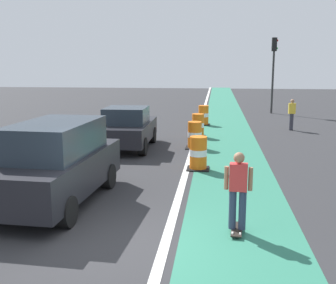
{
  "coord_description": "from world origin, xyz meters",
  "views": [
    {
      "loc": [
        1.83,
        -7.45,
        3.44
      ],
      "look_at": [
        0.4,
        4.77,
        1.1
      ],
      "focal_mm": 44.62,
      "sensor_mm": 36.0,
      "label": 1
    }
  ],
  "objects": [
    {
      "name": "parked_suv_nearest",
      "position": [
        -2.03,
        2.11,
        1.04
      ],
      "size": [
        2.11,
        4.69,
        2.04
      ],
      "color": "black",
      "rests_on": "ground"
    },
    {
      "name": "lane_divider_stripe",
      "position": [
        0.9,
        12.0,
        0.01
      ],
      "size": [
        0.2,
        80.0,
        0.01
      ],
      "primitive_type": "cube",
      "color": "silver",
      "rests_on": "ground"
    },
    {
      "name": "traffic_barrel_front",
      "position": [
        1.27,
        5.86,
        0.53
      ],
      "size": [
        0.73,
        0.73,
        1.09
      ],
      "color": "orange",
      "rests_on": "ground"
    },
    {
      "name": "pedestrian_crossing",
      "position": [
        5.69,
        14.5,
        0.86
      ],
      "size": [
        0.34,
        0.2,
        1.61
      ],
      "color": "#33333D",
      "rests_on": "ground"
    },
    {
      "name": "traffic_barrel_mid",
      "position": [
        0.97,
        9.31,
        0.53
      ],
      "size": [
        0.73,
        0.73,
        1.09
      ],
      "color": "orange",
      "rests_on": "ground"
    },
    {
      "name": "skateboarder_on_lane",
      "position": [
        2.3,
        0.77,
        0.91
      ],
      "size": [
        0.57,
        0.82,
        1.69
      ],
      "color": "black",
      "rests_on": "ground"
    },
    {
      "name": "traffic_barrel_far",
      "position": [
        1.11,
        15.87,
        0.53
      ],
      "size": [
        0.73,
        0.73,
        1.09
      ],
      "color": "orange",
      "rests_on": "ground"
    },
    {
      "name": "ground_plane",
      "position": [
        0.0,
        0.0,
        0.0
      ],
      "size": [
        100.0,
        100.0,
        0.0
      ],
      "primitive_type": "plane",
      "color": "#2D2D30"
    },
    {
      "name": "bike_lane_strip",
      "position": [
        2.4,
        12.0,
        0.0
      ],
      "size": [
        2.5,
        80.0,
        0.01
      ],
      "primitive_type": "cube",
      "color": "#2D755B",
      "rests_on": "ground"
    },
    {
      "name": "traffic_barrel_back",
      "position": [
        0.98,
        11.97,
        0.53
      ],
      "size": [
        0.73,
        0.73,
        1.09
      ],
      "color": "orange",
      "rests_on": "ground"
    },
    {
      "name": "traffic_light_corner",
      "position": [
        5.61,
        21.9,
        3.5
      ],
      "size": [
        0.41,
        0.32,
        5.1
      ],
      "color": "#2D2D2D",
      "rests_on": "ground"
    },
    {
      "name": "parked_sedan_second",
      "position": [
        -1.74,
        8.94,
        0.83
      ],
      "size": [
        1.95,
        4.12,
        1.7
      ],
      "color": "black",
      "rests_on": "ground"
    }
  ]
}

